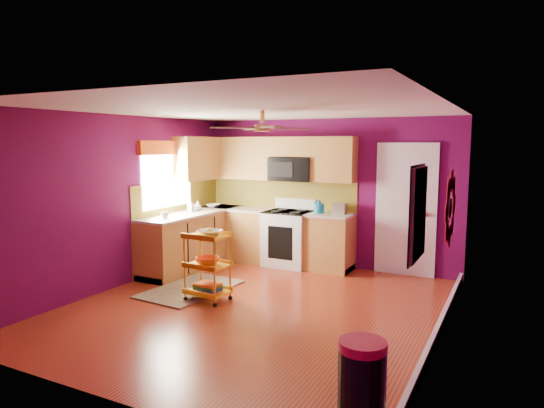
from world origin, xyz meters
The scene contains 18 objects.
ground centered at (0.00, 0.00, 0.00)m, with size 5.00×5.00×0.00m, color maroon.
room_envelope centered at (0.03, 0.00, 1.63)m, with size 4.54×5.04×2.52m.
lower_cabinets centered at (-1.35, 1.82, 0.43)m, with size 2.81×2.31×0.94m.
electric_range centered at (-0.55, 2.17, 0.48)m, with size 0.76×0.66×1.13m.
upper_cabinetry centered at (-1.24, 2.17, 1.80)m, with size 2.80×2.30×1.26m.
left_window centered at (-2.22, 1.05, 1.74)m, with size 0.08×1.35×1.08m.
panel_door centered at (1.35, 2.47, 1.02)m, with size 0.95×0.11×2.15m.
right_wall_art centered at (2.23, -0.34, 1.44)m, with size 0.04×2.74×1.04m.
ceiling_fan centered at (0.00, 0.20, 2.29)m, with size 1.01×1.01×0.26m.
shag_rug centered at (-1.20, 0.25, 0.01)m, with size 0.89×1.46×0.02m, color black.
rolling_cart centered at (-0.70, -0.03, 0.51)m, with size 0.57×0.43×1.00m.
trash_can centered at (1.97, -1.96, 0.34)m, with size 0.45×0.45×0.68m.
teal_kettle centered at (-0.01, 2.21, 1.02)m, with size 0.18×0.18×0.21m.
toaster centered at (0.31, 2.29, 1.03)m, with size 0.22×0.15×0.18m, color beige.
soap_bottle_a centered at (-2.01, 1.38, 1.04)m, with size 0.09×0.09×0.20m, color #EA3F72.
soap_bottle_b centered at (-1.99, 1.55, 1.02)m, with size 0.13×0.13×0.16m, color white.
counter_dish centered at (-1.98, 2.02, 0.97)m, with size 0.24×0.24×0.06m, color white.
counter_cup centered at (-1.94, 0.62, 0.99)m, with size 0.12×0.12×0.09m, color white.
Camera 1 is at (2.91, -5.23, 2.09)m, focal length 32.00 mm.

